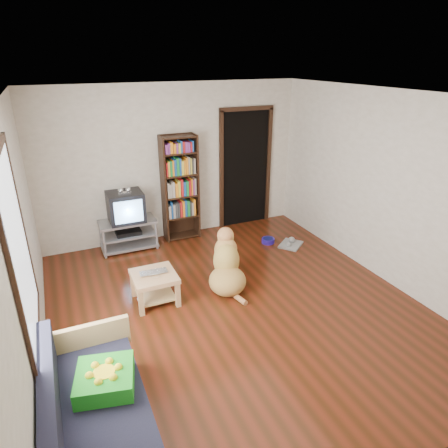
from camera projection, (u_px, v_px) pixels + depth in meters
name	position (u px, v px, depth m)	size (l,w,h in m)	color
ground	(236.00, 307.00, 5.12)	(5.00, 5.00, 0.00)	#521C0E
ceiling	(239.00, 95.00, 4.10)	(5.00, 5.00, 0.00)	white
wall_back	(173.00, 163.00, 6.71)	(4.50, 4.50, 0.00)	beige
wall_front	(409.00, 346.00, 2.50)	(4.50, 4.50, 0.00)	beige
wall_left	(23.00, 248.00, 3.77)	(5.00, 5.00, 0.00)	beige
wall_right	(386.00, 189.00, 5.44)	(5.00, 5.00, 0.00)	beige
green_cushion	(105.00, 379.00, 3.32)	(0.46, 0.46, 0.15)	#24961B
laptop	(154.00, 274.00, 5.06)	(0.35, 0.23, 0.03)	silver
dog_bowl	(268.00, 241.00, 6.86)	(0.22, 0.22, 0.08)	#281698
grey_rag	(291.00, 245.00, 6.77)	(0.40, 0.32, 0.03)	#999999
window	(19.00, 251.00, 3.28)	(0.03, 1.46, 1.70)	white
doorway	(245.00, 166.00, 7.27)	(1.03, 0.05, 2.19)	black
tv_stand	(128.00, 233.00, 6.57)	(0.90, 0.45, 0.50)	#99999E
crt_tv	(125.00, 206.00, 6.41)	(0.55, 0.52, 0.58)	black
bookshelf	(180.00, 183.00, 6.72)	(0.60, 0.30, 1.80)	black
sofa	(97.00, 428.00, 3.16)	(0.80, 1.80, 0.80)	tan
coffee_table	(154.00, 282.00, 5.14)	(0.55, 0.55, 0.40)	tan
dog	(227.00, 267.00, 5.49)	(0.67, 0.99, 0.82)	tan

